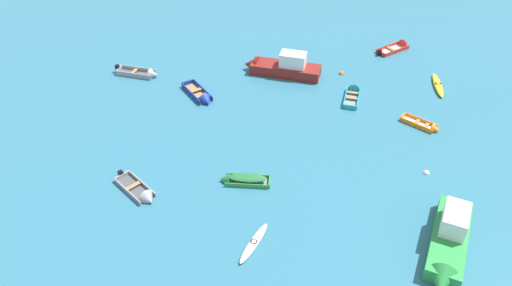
{
  "coord_description": "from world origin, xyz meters",
  "views": [
    {
      "loc": [
        -5.27,
        -4.18,
        20.47
      ],
      "look_at": [
        0.0,
        21.46,
        0.15
      ],
      "focal_mm": 33.87,
      "sensor_mm": 36.0,
      "label": 1
    }
  ],
  "objects_px": {
    "rowboat_grey_far_left": "(144,74)",
    "rowboat_deep_blue_foreground_center": "(202,97)",
    "motor_launch_green_outer_left": "(449,242)",
    "kayak_white_center": "(254,243)",
    "kayak_yellow_back_row_left": "(438,85)",
    "rowboat_orange_midfield_left": "(427,127)",
    "rowboat_turquoise_far_back": "(353,93)",
    "rowboat_red_near_camera": "(399,46)",
    "mooring_buoy_trailing": "(426,173)",
    "rowboat_green_cluster_inner": "(240,179)",
    "mooring_buoy_far_field": "(341,74)",
    "motor_launch_maroon_near_left": "(281,67)",
    "rowboat_grey_back_row_center": "(143,195)"
  },
  "relations": [
    {
      "from": "rowboat_green_cluster_inner",
      "to": "motor_launch_green_outer_left",
      "type": "xyz_separation_m",
      "value": [
        9.91,
        -7.59,
        0.42
      ]
    },
    {
      "from": "rowboat_deep_blue_foreground_center",
      "to": "mooring_buoy_trailing",
      "type": "relative_size",
      "value": 9.59
    },
    {
      "from": "motor_launch_maroon_near_left",
      "to": "mooring_buoy_trailing",
      "type": "xyz_separation_m",
      "value": [
        6.08,
        -14.31,
        -0.66
      ]
    },
    {
      "from": "kayak_white_center",
      "to": "rowboat_red_near_camera",
      "type": "relative_size",
      "value": 0.73
    },
    {
      "from": "mooring_buoy_far_field",
      "to": "rowboat_orange_midfield_left",
      "type": "bearing_deg",
      "value": -68.86
    },
    {
      "from": "rowboat_orange_midfield_left",
      "to": "motor_launch_green_outer_left",
      "type": "xyz_separation_m",
      "value": [
        -4.31,
        -10.5,
        0.52
      ]
    },
    {
      "from": "rowboat_red_near_camera",
      "to": "rowboat_turquoise_far_back",
      "type": "height_order",
      "value": "rowboat_red_near_camera"
    },
    {
      "from": "rowboat_orange_midfield_left",
      "to": "mooring_buoy_far_field",
      "type": "xyz_separation_m",
      "value": [
        -3.38,
        8.73,
        -0.15
      ]
    },
    {
      "from": "rowboat_red_near_camera",
      "to": "mooring_buoy_trailing",
      "type": "distance_m",
      "value": 17.69
    },
    {
      "from": "rowboat_deep_blue_foreground_center",
      "to": "rowboat_grey_far_left",
      "type": "bearing_deg",
      "value": 133.06
    },
    {
      "from": "kayak_white_center",
      "to": "rowboat_red_near_camera",
      "type": "xyz_separation_m",
      "value": [
        17.84,
        20.23,
        0.02
      ]
    },
    {
      "from": "rowboat_grey_far_left",
      "to": "rowboat_red_near_camera",
      "type": "bearing_deg",
      "value": 1.11
    },
    {
      "from": "rowboat_grey_far_left",
      "to": "rowboat_turquoise_far_back",
      "type": "bearing_deg",
      "value": -21.42
    },
    {
      "from": "rowboat_red_near_camera",
      "to": "rowboat_turquoise_far_back",
      "type": "distance_m",
      "value": 9.82
    },
    {
      "from": "rowboat_turquoise_far_back",
      "to": "mooring_buoy_trailing",
      "type": "height_order",
      "value": "rowboat_turquoise_far_back"
    },
    {
      "from": "rowboat_green_cluster_inner",
      "to": "motor_launch_green_outer_left",
      "type": "distance_m",
      "value": 12.49
    },
    {
      "from": "kayak_white_center",
      "to": "mooring_buoy_trailing",
      "type": "height_order",
      "value": "kayak_white_center"
    },
    {
      "from": "motor_launch_maroon_near_left",
      "to": "kayak_yellow_back_row_left",
      "type": "height_order",
      "value": "motor_launch_maroon_near_left"
    },
    {
      "from": "rowboat_orange_midfield_left",
      "to": "mooring_buoy_far_field",
      "type": "bearing_deg",
      "value": 111.14
    },
    {
      "from": "rowboat_deep_blue_foreground_center",
      "to": "mooring_buoy_far_field",
      "type": "height_order",
      "value": "rowboat_deep_blue_foreground_center"
    },
    {
      "from": "kayak_yellow_back_row_left",
      "to": "rowboat_grey_far_left",
      "type": "relative_size",
      "value": 1.0
    },
    {
      "from": "rowboat_green_cluster_inner",
      "to": "motor_launch_maroon_near_left",
      "type": "xyz_separation_m",
      "value": [
        5.79,
        12.74,
        0.42
      ]
    },
    {
      "from": "motor_launch_maroon_near_left",
      "to": "kayak_yellow_back_row_left",
      "type": "distance_m",
      "value": 12.89
    },
    {
      "from": "rowboat_green_cluster_inner",
      "to": "rowboat_grey_back_row_center",
      "type": "bearing_deg",
      "value": -179.37
    },
    {
      "from": "rowboat_red_near_camera",
      "to": "motor_launch_green_outer_left",
      "type": "bearing_deg",
      "value": -108.95
    },
    {
      "from": "rowboat_orange_midfield_left",
      "to": "kayak_yellow_back_row_left",
      "type": "xyz_separation_m",
      "value": [
        3.56,
        5.15,
        0.02
      ]
    },
    {
      "from": "motor_launch_maroon_near_left",
      "to": "mooring_buoy_far_field",
      "type": "distance_m",
      "value": 5.22
    },
    {
      "from": "rowboat_deep_blue_foreground_center",
      "to": "motor_launch_green_outer_left",
      "type": "height_order",
      "value": "motor_launch_green_outer_left"
    },
    {
      "from": "rowboat_grey_back_row_center",
      "to": "rowboat_red_near_camera",
      "type": "xyz_separation_m",
      "value": [
        23.68,
        15.19,
        0.02
      ]
    },
    {
      "from": "rowboat_grey_far_left",
      "to": "rowboat_deep_blue_foreground_center",
      "type": "bearing_deg",
      "value": -46.94
    },
    {
      "from": "rowboat_grey_back_row_center",
      "to": "rowboat_red_near_camera",
      "type": "height_order",
      "value": "rowboat_red_near_camera"
    },
    {
      "from": "motor_launch_maroon_near_left",
      "to": "rowboat_grey_far_left",
      "type": "xyz_separation_m",
      "value": [
        -11.32,
        1.93,
        -0.47
      ]
    },
    {
      "from": "motor_launch_maroon_near_left",
      "to": "motor_launch_green_outer_left",
      "type": "xyz_separation_m",
      "value": [
        4.13,
        -20.33,
        0.0
      ]
    },
    {
      "from": "kayak_yellow_back_row_left",
      "to": "rowboat_turquoise_far_back",
      "type": "bearing_deg",
      "value": 177.8
    },
    {
      "from": "motor_launch_green_outer_left",
      "to": "rowboat_orange_midfield_left",
      "type": "bearing_deg",
      "value": 67.66
    },
    {
      "from": "rowboat_deep_blue_foreground_center",
      "to": "mooring_buoy_far_field",
      "type": "relative_size",
      "value": 8.07
    },
    {
      "from": "rowboat_deep_blue_foreground_center",
      "to": "rowboat_grey_far_left",
      "type": "relative_size",
      "value": 1.04
    },
    {
      "from": "kayak_yellow_back_row_left",
      "to": "motor_launch_green_outer_left",
      "type": "distance_m",
      "value": 17.53
    },
    {
      "from": "rowboat_deep_blue_foreground_center",
      "to": "rowboat_orange_midfield_left",
      "type": "height_order",
      "value": "rowboat_deep_blue_foreground_center"
    },
    {
      "from": "rowboat_deep_blue_foreground_center",
      "to": "motor_launch_maroon_near_left",
      "type": "xyz_separation_m",
      "value": [
        6.97,
        2.72,
        0.48
      ]
    },
    {
      "from": "rowboat_green_cluster_inner",
      "to": "kayak_yellow_back_row_left",
      "type": "height_order",
      "value": "rowboat_green_cluster_inner"
    },
    {
      "from": "kayak_white_center",
      "to": "rowboat_orange_midfield_left",
      "type": "bearing_deg",
      "value": 29.18
    },
    {
      "from": "rowboat_orange_midfield_left",
      "to": "rowboat_turquoise_far_back",
      "type": "bearing_deg",
      "value": 123.67
    },
    {
      "from": "rowboat_red_near_camera",
      "to": "kayak_yellow_back_row_left",
      "type": "distance_m",
      "value": 7.06
    },
    {
      "from": "rowboat_green_cluster_inner",
      "to": "mooring_buoy_far_field",
      "type": "bearing_deg",
      "value": 47.02
    },
    {
      "from": "rowboat_grey_back_row_center",
      "to": "mooring_buoy_trailing",
      "type": "xyz_separation_m",
      "value": [
        17.84,
        -1.5,
        -0.15
      ]
    },
    {
      "from": "mooring_buoy_far_field",
      "to": "rowboat_deep_blue_foreground_center",
      "type": "bearing_deg",
      "value": -172.3
    },
    {
      "from": "motor_launch_maroon_near_left",
      "to": "mooring_buoy_far_field",
      "type": "relative_size",
      "value": 13.72
    },
    {
      "from": "rowboat_red_near_camera",
      "to": "motor_launch_maroon_near_left",
      "type": "bearing_deg",
      "value": -168.71
    },
    {
      "from": "kayak_white_center",
      "to": "rowboat_grey_far_left",
      "type": "distance_m",
      "value": 20.5
    }
  ]
}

